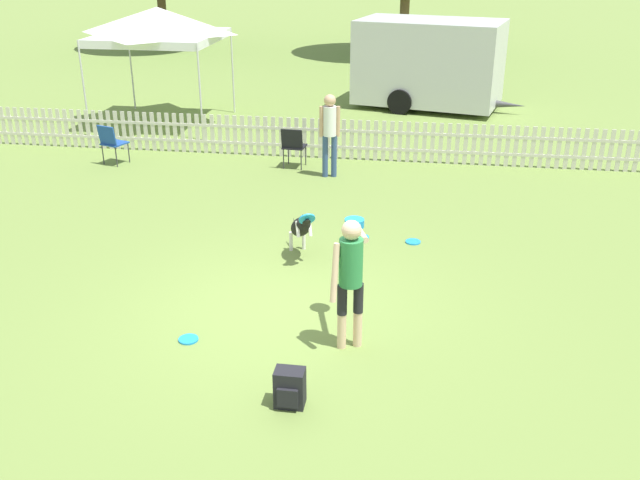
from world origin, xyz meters
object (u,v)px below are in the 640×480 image
Objects in this scene: leaping_dog at (301,227)px; frisbee_near_dog at (362,237)px; backpack_on_grass at (290,388)px; folding_chair_center at (111,141)px; spectator_standing at (330,127)px; frisbee_near_handler at (413,242)px; handler_person at (351,267)px; canopy_tent_main at (158,24)px; folding_chair_blue_left at (293,144)px; equipment_trailer at (429,62)px; frisbee_midfield at (188,339)px.

frisbee_near_dog is at bearing -155.97° from leaping_dog.
backpack_on_grass is 0.49× the size of folding_chair_center.
frisbee_near_dog is 3.42m from spectator_standing.
frisbee_near_handler is at bearing -176.38° from leaping_dog.
spectator_standing reaches higher than handler_person.
canopy_tent_main reaches higher than folding_chair_center.
leaping_dog is 6.38m from folding_chair_center.
handler_person is 3.46m from frisbee_near_handler.
frisbee_near_handler is 0.14× the size of spectator_standing.
folding_chair_blue_left is 6.90m from equipment_trailer.
spectator_standing is 0.35× the size of equipment_trailer.
spectator_standing is at bearing 77.47° from handler_person.
frisbee_midfield is 0.28× the size of folding_chair_blue_left.
frisbee_midfield is at bearing 72.43° from spectator_standing.
equipment_trailer is (0.90, 9.86, 1.27)m from frisbee_near_dog.
equipment_trailer is at bearing 85.22° from backpack_on_grass.
folding_chair_blue_left reaches higher than backpack_on_grass.
folding_chair_center is at bearing 9.62° from folding_chair_blue_left.
canopy_tent_main reaches higher than leaping_dog.
spectator_standing is (4.89, -3.79, -1.48)m from canopy_tent_main.
spectator_standing is (4.74, -0.11, 0.51)m from folding_chair_center.
spectator_standing is at bearing 82.95° from frisbee_midfield.
leaping_dog is at bearing 159.20° from folding_chair_center.
spectator_standing is at bearing 107.41° from frisbee_near_dog.
frisbee_near_handler is 1.00× the size of frisbee_midfield.
handler_person reaches higher than folding_chair_blue_left.
handler_person is at bearing -86.94° from frisbee_near_dog.
folding_chair_center is 9.41m from equipment_trailer.
canopy_tent_main is (-4.07, 10.43, 2.50)m from frisbee_midfield.
folding_chair_blue_left is at bearing -100.50° from leaping_dog.
canopy_tent_main reaches higher than equipment_trailer.
frisbee_near_dog is 0.05× the size of equipment_trailer.
canopy_tent_main is 0.61× the size of equipment_trailer.
frisbee_near_dog is 3.96m from frisbee_midfield.
equipment_trailer is at bearing -115.53° from folding_chair_center.
folding_chair_center is (-5.72, 3.22, 0.52)m from frisbee_near_dog.
handler_person is at bearing 90.33° from leaping_dog.
handler_person is 2.66m from leaping_dog.
handler_person is 0.56× the size of canopy_tent_main.
frisbee_near_handler is at bearing 109.31° from spectator_standing.
folding_chair_blue_left is at bearing -100.25° from equipment_trailer.
equipment_trailer is (2.70, 13.39, 1.27)m from frisbee_midfield.
frisbee_near_handler is 9.99m from canopy_tent_main.
frisbee_near_handler is at bearing 75.82° from backpack_on_grass.
canopy_tent_main is (-4.05, 3.34, 1.99)m from folding_chair_blue_left.
spectator_standing reaches higher than folding_chair_center.
equipment_trailer is at bearing 78.59° from frisbee_midfield.
leaping_dog is (-1.02, 2.40, -0.53)m from handler_person.
frisbee_midfield is (-1.97, -0.23, -1.03)m from handler_person.
frisbee_near_dog and frisbee_midfield have the same top height.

